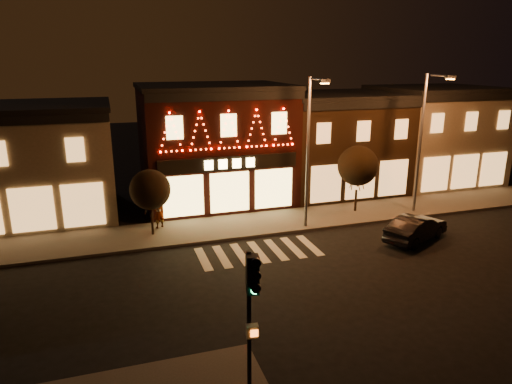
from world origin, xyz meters
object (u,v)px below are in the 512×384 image
dark_sedan (416,228)px  pedestrian (159,213)px  streetlamp_mid (310,142)px  traffic_signal_near (251,302)px

dark_sedan → pedestrian: pedestrian is taller
streetlamp_mid → dark_sedan: size_ratio=1.97×
dark_sedan → streetlamp_mid: bearing=31.0°
traffic_signal_near → streetlamp_mid: 15.43m
dark_sedan → pedestrian: size_ratio=2.42×
streetlamp_mid → dark_sedan: (5.14, -3.49, -4.61)m
streetlamp_mid → pedestrian: bearing=164.1°
streetlamp_mid → dark_sedan: bearing=-32.8°
streetlamp_mid → pedestrian: (-8.54, 2.66, -4.27)m
traffic_signal_near → pedestrian: (-0.88, 15.93, -2.48)m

